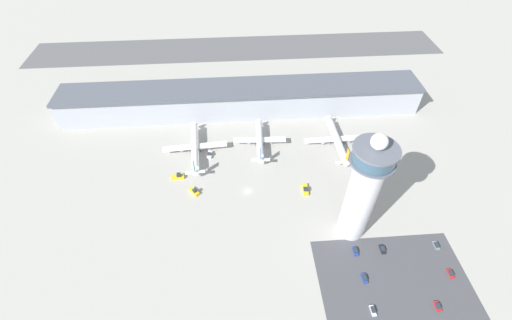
% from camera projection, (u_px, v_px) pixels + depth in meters
% --- Properties ---
extents(ground_plane, '(1000.00, 1000.00, 0.00)m').
position_uv_depth(ground_plane, '(248.00, 191.00, 180.08)').
color(ground_plane, '#9E9B93').
extents(terminal_building, '(230.88, 25.00, 19.19)m').
position_uv_depth(terminal_building, '(241.00, 99.00, 222.82)').
color(terminal_building, '#A3A8B2').
rests_on(terminal_building, ground).
extents(runway_strip, '(346.32, 44.00, 0.01)m').
position_uv_depth(runway_strip, '(237.00, 48.00, 293.53)').
color(runway_strip, '#515154').
rests_on(runway_strip, ground).
extents(control_tower, '(17.80, 17.80, 59.26)m').
position_uv_depth(control_tower, '(363.00, 190.00, 142.66)').
color(control_tower, silver).
rests_on(control_tower, ground).
extents(parking_lot_surface, '(64.00, 40.00, 0.01)m').
position_uv_depth(parking_lot_surface, '(393.00, 278.00, 145.95)').
color(parking_lot_surface, '#424247').
rests_on(parking_lot_surface, ground).
extents(airplane_gate_alpha, '(37.41, 43.27, 12.48)m').
position_uv_depth(airplane_gate_alpha, '(195.00, 147.00, 198.23)').
color(airplane_gate_alpha, white).
rests_on(airplane_gate_alpha, ground).
extents(airplane_gate_bravo, '(31.25, 36.13, 12.32)m').
position_uv_depth(airplane_gate_bravo, '(260.00, 140.00, 202.33)').
color(airplane_gate_bravo, silver).
rests_on(airplane_gate_bravo, ground).
extents(airplane_gate_charlie, '(38.54, 41.13, 13.10)m').
position_uv_depth(airplane_gate_charlie, '(337.00, 139.00, 203.43)').
color(airplane_gate_charlie, silver).
rests_on(airplane_gate_charlie, ground).
extents(service_truck_catering, '(5.75, 6.26, 2.98)m').
position_uv_depth(service_truck_catering, '(194.00, 191.00, 178.60)').
color(service_truck_catering, black).
rests_on(service_truck_catering, ground).
extents(service_truck_fuel, '(3.02, 5.86, 2.60)m').
position_uv_depth(service_truck_fuel, '(210.00, 155.00, 198.48)').
color(service_truck_fuel, black).
rests_on(service_truck_fuel, ground).
extents(service_truck_baggage, '(6.93, 2.96, 3.15)m').
position_uv_depth(service_truck_baggage, '(178.00, 177.00, 185.99)').
color(service_truck_baggage, black).
rests_on(service_truck_baggage, ground).
extents(service_truck_water, '(3.10, 7.82, 2.51)m').
position_uv_depth(service_truck_water, '(305.00, 189.00, 179.82)').
color(service_truck_water, black).
rests_on(service_truck_water, ground).
extents(car_red_hatchback, '(1.96, 4.19, 1.40)m').
position_uv_depth(car_red_hatchback, '(451.00, 274.00, 146.71)').
color(car_red_hatchback, black).
rests_on(car_red_hatchback, ground).
extents(car_white_wagon, '(1.85, 4.52, 1.57)m').
position_uv_depth(car_white_wagon, '(355.00, 251.00, 154.30)').
color(car_white_wagon, black).
rests_on(car_white_wagon, ground).
extents(car_blue_compact, '(1.78, 4.34, 1.42)m').
position_uv_depth(car_blue_compact, '(373.00, 310.00, 135.62)').
color(car_blue_compact, black).
rests_on(car_blue_compact, ground).
extents(car_black_suv, '(1.92, 4.55, 1.51)m').
position_uv_depth(car_black_suv, '(436.00, 245.00, 156.40)').
color(car_black_suv, black).
rests_on(car_black_suv, ground).
extents(car_silver_sedan, '(1.83, 4.52, 1.56)m').
position_uv_depth(car_silver_sedan, '(382.00, 249.00, 154.97)').
color(car_silver_sedan, black).
rests_on(car_silver_sedan, ground).
extents(car_green_van, '(1.95, 4.41, 1.54)m').
position_uv_depth(car_green_van, '(364.00, 278.00, 145.17)').
color(car_green_van, black).
rests_on(car_green_van, ground).
extents(car_navy_sedan, '(1.87, 4.02, 1.43)m').
position_uv_depth(car_navy_sedan, '(438.00, 306.00, 136.77)').
color(car_navy_sedan, black).
rests_on(car_navy_sedan, ground).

